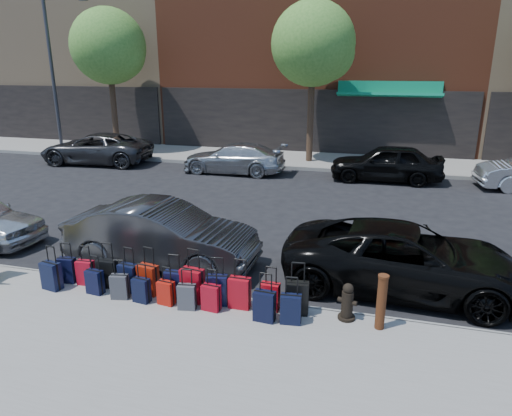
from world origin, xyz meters
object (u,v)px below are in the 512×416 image
(suitcase_front_5, at_px, (174,285))
(car_far_0, at_px, (96,148))
(tree_left, at_px, (111,48))
(tree_center, at_px, (316,46))
(streetlight, at_px, (55,64))
(car_near_2, at_px, (405,259))
(car_far_2, at_px, (386,163))
(fire_hydrant, at_px, (347,303))
(car_near_1, at_px, (162,235))
(car_far_1, at_px, (234,158))
(bollard, at_px, (381,301))

(suitcase_front_5, height_order, car_far_0, car_far_0)
(tree_left, relative_size, tree_center, 1.00)
(tree_left, distance_m, car_far_0, 5.39)
(tree_left, bearing_deg, car_far_0, -82.27)
(streetlight, relative_size, car_near_2, 1.58)
(tree_center, relative_size, car_far_2, 1.62)
(streetlight, xyz_separation_m, fire_hydrant, (16.24, -13.52, -4.19))
(fire_hydrant, distance_m, car_near_1, 4.77)
(tree_left, height_order, suitcase_front_5, tree_left)
(car_far_1, bearing_deg, suitcase_front_5, 12.40)
(tree_center, height_order, streetlight, streetlight)
(tree_center, bearing_deg, tree_left, 180.00)
(tree_left, height_order, tree_center, same)
(tree_left, xyz_separation_m, suitcase_front_5, (9.92, -14.33, -4.98))
(fire_hydrant, distance_m, bollard, 0.64)
(tree_left, bearing_deg, suitcase_front_5, -55.32)
(bollard, relative_size, car_far_0, 0.19)
(streetlight, distance_m, car_near_2, 21.26)
(tree_left, bearing_deg, fire_hydrant, -46.93)
(car_near_1, distance_m, car_far_1, 9.88)
(car_near_1, distance_m, car_far_2, 11.23)
(car_far_1, bearing_deg, tree_center, 132.86)
(tree_center, distance_m, streetlight, 13.48)
(tree_center, height_order, suitcase_front_5, tree_center)
(bollard, height_order, car_near_2, car_near_2)
(suitcase_front_5, bearing_deg, car_near_2, 20.82)
(streetlight, distance_m, car_near_1, 17.18)
(fire_hydrant, bearing_deg, suitcase_front_5, -162.11)
(suitcase_front_5, relative_size, bollard, 0.89)
(fire_hydrant, relative_size, bollard, 0.69)
(tree_left, bearing_deg, streetlight, -166.61)
(fire_hydrant, distance_m, car_far_2, 11.63)
(car_near_2, bearing_deg, tree_left, 51.62)
(car_near_2, bearing_deg, car_far_2, 4.86)
(car_near_1, xyz_separation_m, car_near_2, (5.54, 0.19, -0.05))
(streetlight, height_order, car_far_0, streetlight)
(streetlight, height_order, fire_hydrant, streetlight)
(tree_center, xyz_separation_m, streetlight, (-13.44, -0.70, -0.75))
(car_far_0, bearing_deg, suitcase_front_5, 34.38)
(car_far_2, bearing_deg, suitcase_front_5, -20.24)
(car_far_2, bearing_deg, car_near_2, 1.10)
(tree_left, height_order, car_far_1, tree_left)
(tree_center, height_order, car_near_2, tree_center)
(car_near_1, bearing_deg, car_far_0, 41.34)
(car_far_1, bearing_deg, fire_hydrant, 27.44)
(bollard, relative_size, car_far_1, 0.22)
(tree_left, bearing_deg, bollard, -46.02)
(tree_left, xyz_separation_m, car_far_0, (0.36, -2.64, -4.68))
(tree_left, distance_m, car_near_1, 16.08)
(car_far_1, bearing_deg, car_far_0, -91.29)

